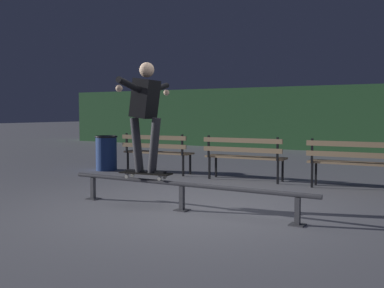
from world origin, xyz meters
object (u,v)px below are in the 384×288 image
(trash_can, at_px, (106,152))
(skateboarder, at_px, (145,108))
(skateboard, at_px, (146,174))
(park_bench_leftmost, at_px, (156,149))
(park_bench_right_center, at_px, (355,159))
(grind_rail, at_px, (182,189))
(park_bench_left_center, at_px, (244,154))

(trash_can, bearing_deg, skateboarder, -41.54)
(skateboard, relative_size, skateboarder, 0.51)
(park_bench_leftmost, height_order, park_bench_right_center, same)
(grind_rail, distance_m, trash_can, 4.64)
(skateboarder, height_order, park_bench_right_center, skateboarder)
(trash_can, bearing_deg, park_bench_right_center, 0.94)
(park_bench_leftmost, distance_m, trash_can, 1.35)
(park_bench_leftmost, height_order, trash_can, park_bench_leftmost)
(grind_rail, bearing_deg, park_bench_leftmost, 129.83)
(grind_rail, height_order, skateboard, skateboard)
(grind_rail, relative_size, park_bench_left_center, 2.33)
(grind_rail, relative_size, park_bench_right_center, 2.33)
(skateboarder, height_order, park_bench_leftmost, skateboarder)
(skateboard, xyz_separation_m, park_bench_right_center, (2.34, 2.86, 0.07))
(grind_rail, height_order, park_bench_left_center, park_bench_left_center)
(skateboard, bearing_deg, grind_rail, 0.00)
(skateboard, distance_m, trash_can, 4.17)
(park_bench_right_center, bearing_deg, park_bench_leftmost, 180.00)
(park_bench_leftmost, distance_m, park_bench_left_center, 2.06)
(park_bench_right_center, bearing_deg, skateboarder, -129.32)
(skateboarder, bearing_deg, grind_rail, -0.03)
(grind_rail, distance_m, park_bench_left_center, 2.89)
(skateboarder, height_order, park_bench_left_center, skateboarder)
(park_bench_left_center, distance_m, park_bench_right_center, 2.06)
(park_bench_right_center, bearing_deg, skateboard, -129.35)
(park_bench_leftmost, bearing_deg, trash_can, -176.17)
(grind_rail, bearing_deg, skateboard, -180.00)
(grind_rail, relative_size, skateboarder, 2.42)
(skateboard, relative_size, park_bench_left_center, 0.49)
(skateboarder, distance_m, trash_can, 4.29)
(park_bench_right_center, distance_m, trash_can, 5.47)
(grind_rail, bearing_deg, park_bench_right_center, 58.67)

